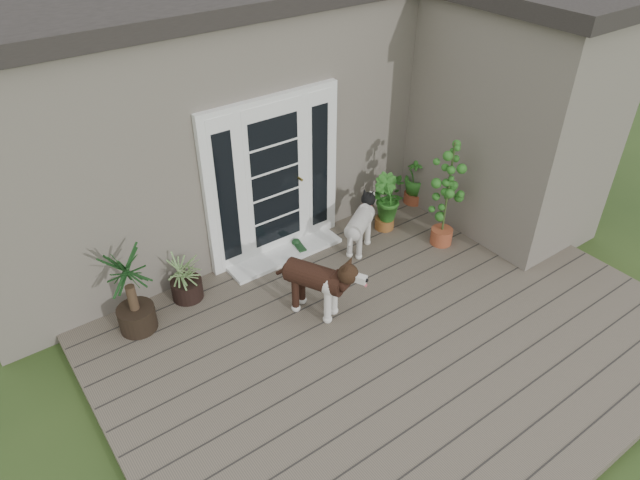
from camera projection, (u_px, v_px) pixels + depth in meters
deck at (397, 339)px, 6.45m from camera, size 6.20×4.60×0.12m
house_main at (210, 98)px, 8.40m from camera, size 7.40×4.00×3.10m
house_wing at (511, 122)px, 7.71m from camera, size 1.60×2.40×3.10m
door_unit at (274, 179)px, 7.15m from camera, size 1.90×0.14×2.15m
door_step at (285, 254)px, 7.63m from camera, size 1.60×0.40×0.05m
brindle_dog at (315, 286)px, 6.52m from camera, size 0.77×0.99×0.76m
white_dog at (359, 230)px, 7.56m from camera, size 0.83×0.69×0.64m
spider_plant at (185, 275)px, 6.76m from camera, size 0.64×0.64×0.66m
yucca at (130, 289)px, 6.19m from camera, size 0.95×0.95×1.15m
herb_a at (386, 206)px, 8.05m from camera, size 0.71×0.71×0.64m
herb_b at (385, 209)px, 8.00m from camera, size 0.48×0.48×0.61m
herb_c at (415, 184)px, 8.58m from camera, size 0.53×0.53×0.62m
sapling at (448, 193)px, 7.43m from camera, size 0.50×0.50×1.56m
clog_left at (300, 265)px, 7.38m from camera, size 0.26×0.35×0.09m
clog_right at (299, 247)px, 7.72m from camera, size 0.19×0.33×0.09m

